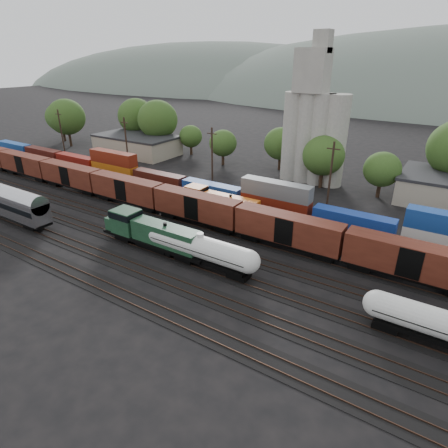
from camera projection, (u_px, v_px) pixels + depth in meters
The scene contains 11 objects.
ground at pixel (195, 242), 54.16m from camera, with size 600.00×600.00×0.00m, color black.
tracks at pixel (195, 242), 54.14m from camera, with size 180.00×33.20×0.20m.
green_locomotive at pixel (149, 232), 51.25m from camera, with size 17.35×3.06×4.59m.
tank_car_a at pixel (201, 248), 46.94m from camera, with size 16.65×2.98×4.36m.
orange_locomotive at pixel (216, 202), 62.32m from camera, with size 16.44×2.74×4.11m.
boxcar_string at pixel (288, 229), 50.74m from camera, with size 169.00×2.90×4.20m.
container_wall at pixel (253, 197), 64.01m from camera, with size 160.00×2.60×5.80m.
grain_silo at pixel (313, 128), 75.46m from camera, with size 13.40×5.00×29.00m.
industrial_sheds at pixel (323, 173), 76.82m from camera, with size 119.38×17.26×5.10m.
tree_band at pixel (263, 139), 83.39m from camera, with size 161.19×23.84×14.21m.
utility_poles at pixel (266, 166), 68.44m from camera, with size 122.20×0.36×12.00m.
Camera 1 is at (29.68, -38.29, 24.71)m, focal length 30.00 mm.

